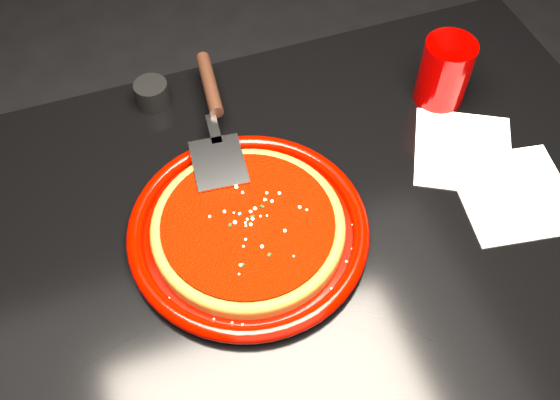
% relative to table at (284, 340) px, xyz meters
% --- Properties ---
extents(floor, '(4.00, 4.00, 0.01)m').
position_rel_table_xyz_m(floor, '(0.00, 0.00, -0.38)').
color(floor, black).
rests_on(floor, ground).
extents(table, '(1.20, 0.80, 0.75)m').
position_rel_table_xyz_m(table, '(0.00, 0.00, 0.00)').
color(table, black).
rests_on(table, floor).
extents(plate, '(0.47, 0.47, 0.03)m').
position_rel_table_xyz_m(plate, '(-0.05, 0.03, 0.39)').
color(plate, '#730400').
rests_on(plate, table).
extents(pizza_crust, '(0.37, 0.37, 0.01)m').
position_rel_table_xyz_m(pizza_crust, '(-0.05, 0.03, 0.39)').
color(pizza_crust, brown).
rests_on(pizza_crust, plate).
extents(pizza_crust_rim, '(0.37, 0.37, 0.02)m').
position_rel_table_xyz_m(pizza_crust_rim, '(-0.05, 0.03, 0.40)').
color(pizza_crust_rim, brown).
rests_on(pizza_crust_rim, plate).
extents(pizza_sauce, '(0.33, 0.33, 0.01)m').
position_rel_table_xyz_m(pizza_sauce, '(-0.05, 0.03, 0.40)').
color(pizza_sauce, '#6D0E00').
rests_on(pizza_sauce, plate).
extents(parmesan_dusting, '(0.24, 0.24, 0.01)m').
position_rel_table_xyz_m(parmesan_dusting, '(-0.05, 0.03, 0.41)').
color(parmesan_dusting, '#FDF3C3').
rests_on(parmesan_dusting, plate).
extents(basil_flecks, '(0.22, 0.22, 0.00)m').
position_rel_table_xyz_m(basil_flecks, '(-0.05, 0.03, 0.41)').
color(basil_flecks, black).
rests_on(basil_flecks, plate).
extents(pizza_server, '(0.13, 0.35, 0.03)m').
position_rel_table_xyz_m(pizza_server, '(-0.04, 0.23, 0.42)').
color(pizza_server, silver).
rests_on(pizza_server, plate).
extents(cup, '(0.11, 0.11, 0.12)m').
position_rel_table_xyz_m(cup, '(0.35, 0.19, 0.43)').
color(cup, '#8E0000').
rests_on(cup, table).
extents(napkin_a, '(0.19, 0.19, 0.00)m').
position_rel_table_xyz_m(napkin_a, '(0.36, -0.04, 0.38)').
color(napkin_a, white).
rests_on(napkin_a, table).
extents(napkin_b, '(0.22, 0.22, 0.00)m').
position_rel_table_xyz_m(napkin_b, '(0.33, 0.06, 0.38)').
color(napkin_b, white).
rests_on(napkin_b, table).
extents(ramekin, '(0.07, 0.07, 0.04)m').
position_rel_table_xyz_m(ramekin, '(-0.12, 0.34, 0.40)').
color(ramekin, black).
rests_on(ramekin, table).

